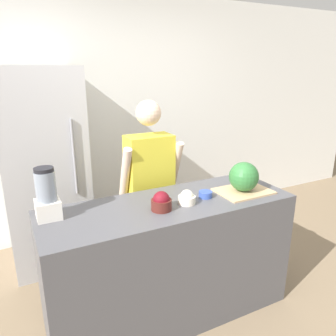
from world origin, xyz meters
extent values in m
cube|color=white|center=(0.00, 1.95, 1.30)|extent=(8.00, 0.06, 2.60)
cube|color=#4C4C51|center=(0.00, 0.31, 0.46)|extent=(1.81, 0.62, 0.93)
cube|color=#B7B7BC|center=(-0.69, 1.53, 0.93)|extent=(0.71, 0.73, 1.86)
cylinder|color=gray|center=(-0.48, 1.15, 1.12)|extent=(0.02, 0.02, 0.65)
cube|color=#333338|center=(0.07, 0.84, 0.38)|extent=(0.29, 0.18, 0.77)
cube|color=gold|center=(0.07, 0.84, 1.04)|extent=(0.39, 0.22, 0.54)
sphere|color=beige|center=(0.07, 0.84, 1.49)|extent=(0.21, 0.21, 0.21)
cylinder|color=beige|center=(-0.15, 0.80, 1.03)|extent=(0.07, 0.22, 0.46)
cylinder|color=beige|center=(0.30, 0.80, 1.03)|extent=(0.07, 0.22, 0.46)
cube|color=tan|center=(0.60, 0.24, 0.94)|extent=(0.40, 0.30, 0.01)
sphere|color=#2D6B33|center=(0.59, 0.24, 1.06)|extent=(0.22, 0.22, 0.22)
cylinder|color=#511E19|center=(-0.10, 0.23, 0.97)|extent=(0.14, 0.14, 0.07)
sphere|color=maroon|center=(-0.10, 0.23, 1.00)|extent=(0.11, 0.11, 0.11)
cylinder|color=beige|center=(0.10, 0.25, 0.96)|extent=(0.12, 0.12, 0.06)
sphere|color=white|center=(0.10, 0.25, 0.99)|extent=(0.09, 0.09, 0.09)
cylinder|color=#334C9E|center=(0.28, 0.28, 0.95)|extent=(0.10, 0.10, 0.05)
cube|color=silver|center=(-0.80, 0.44, 0.99)|extent=(0.15, 0.15, 0.12)
cylinder|color=gray|center=(-0.80, 0.44, 1.14)|extent=(0.13, 0.13, 0.19)
cylinder|color=black|center=(-0.80, 0.44, 1.25)|extent=(0.12, 0.12, 0.02)
camera|label=1|loc=(-0.98, -1.59, 1.86)|focal=35.00mm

